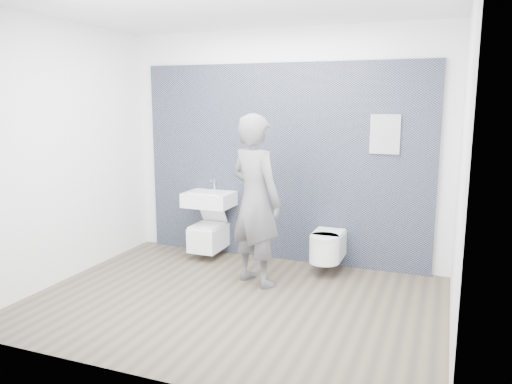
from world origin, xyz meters
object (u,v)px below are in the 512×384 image
at_px(washbasin, 209,199).
at_px(toilet_rounded, 327,246).
at_px(toilet_square, 209,236).
at_px(visitor, 256,201).

relative_size(washbasin, toilet_rounded, 1.01).
bearing_deg(toilet_rounded, washbasin, 177.27).
distance_m(washbasin, toilet_square, 0.47).
xyz_separation_m(washbasin, visitor, (0.88, -0.66, 0.17)).
relative_size(toilet_square, visitor, 0.35).
distance_m(washbasin, toilet_rounded, 1.59).
bearing_deg(toilet_square, toilet_rounded, -1.51).
bearing_deg(toilet_square, visitor, -35.44).
bearing_deg(visitor, washbasin, -12.30).
height_order(toilet_square, toilet_rounded, toilet_square).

